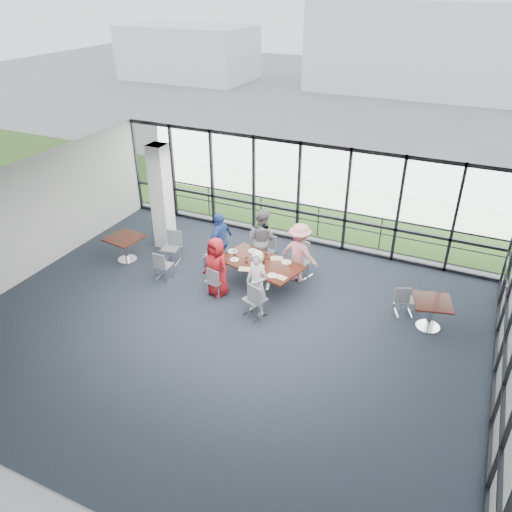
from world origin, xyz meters
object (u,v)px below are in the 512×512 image
at_px(main_table, 261,266).
at_px(diner_end, 220,241).
at_px(diner_far_right, 299,253).
at_px(chair_main_fr, 302,260).
at_px(diner_far_left, 262,239).
at_px(chair_main_fl, 267,252).
at_px(side_table_right, 432,305).
at_px(chair_spare_r, 405,300).
at_px(diner_near_left, 217,267).
at_px(chair_main_end, 215,254).
at_px(chair_spare_lb, 170,248).
at_px(structural_column, 162,197).
at_px(side_table_left, 125,241).
at_px(chair_main_nr, 255,299).
at_px(chair_spare_la, 164,265).
at_px(diner_near_right, 257,283).
at_px(chair_main_nl, 215,281).

relative_size(main_table, diner_end, 1.37).
height_order(diner_far_right, chair_main_fr, diner_far_right).
bearing_deg(diner_far_left, chair_main_fl, -106.02).
distance_m(side_table_right, chair_spare_r, 0.75).
height_order(chair_main_fr, chair_spare_r, chair_main_fr).
bearing_deg(chair_main_fr, diner_near_left, 64.43).
relative_size(diner_near_left, chair_main_end, 1.77).
xyz_separation_m(diner_far_left, chair_spare_lb, (-2.51, -0.89, -0.42)).
relative_size(diner_far_right, chair_main_fl, 2.01).
bearing_deg(structural_column, diner_near_left, -32.04).
relative_size(side_table_right, diner_far_right, 0.61).
xyz_separation_m(structural_column, chair_main_end, (2.11, -0.63, -1.14)).
xyz_separation_m(chair_main_fl, chair_main_end, (-1.26, -0.82, 0.03)).
height_order(side_table_left, diner_end, diner_end).
bearing_deg(chair_main_nr, main_table, 129.26).
height_order(diner_near_left, chair_spare_la, diner_near_left).
xyz_separation_m(main_table, diner_near_left, (-0.90, -0.78, 0.17)).
bearing_deg(chair_main_fl, chair_spare_lb, 21.39).
relative_size(structural_column, diner_near_right, 1.88).
relative_size(diner_end, chair_spare_la, 2.10).
xyz_separation_m(main_table, chair_main_nl, (-0.92, -0.85, -0.22)).
distance_m(chair_main_nr, chair_spare_la, 3.06).
bearing_deg(main_table, chair_spare_lb, -168.10).
relative_size(side_table_right, chair_main_fr, 1.07).
bearing_deg(side_table_right, main_table, -179.43).
relative_size(side_table_right, chair_main_fl, 1.23).
bearing_deg(chair_main_fr, diner_near_right, 97.40).
distance_m(diner_near_left, diner_near_right, 1.35).
height_order(side_table_right, chair_spare_lb, chair_spare_lb).
height_order(side_table_right, diner_far_left, diner_far_left).
height_order(chair_main_nl, chair_main_nr, chair_main_nr).
distance_m(chair_main_fl, chair_spare_r, 4.14).
relative_size(diner_far_left, chair_spare_r, 2.19).
bearing_deg(chair_spare_r, diner_near_left, 170.51).
xyz_separation_m(diner_near_right, chair_spare_r, (3.34, 1.47, -0.45)).
height_order(diner_near_left, chair_main_nr, diner_near_left).
bearing_deg(diner_end, chair_main_nr, 54.35).
bearing_deg(chair_main_end, chair_spare_lb, -70.76).
height_order(chair_main_nr, chair_main_fr, chair_main_fr).
xyz_separation_m(side_table_right, diner_near_right, (-3.98, -1.16, 0.22)).
xyz_separation_m(diner_near_left, diner_far_left, (0.49, 1.76, 0.08)).
xyz_separation_m(main_table, chair_main_end, (-1.58, 0.33, -0.19)).
height_order(chair_main_fl, chair_spare_la, chair_main_fl).
distance_m(diner_near_left, chair_main_fl, 2.06).
distance_m(diner_near_right, chair_spare_lb, 3.56).
distance_m(diner_near_right, chair_main_nr, 0.40).
bearing_deg(chair_main_nl, diner_near_left, 88.97).
relative_size(diner_near_right, chair_spare_lb, 1.83).
bearing_deg(chair_spare_lb, diner_end, -177.96).
relative_size(diner_end, chair_main_end, 1.90).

